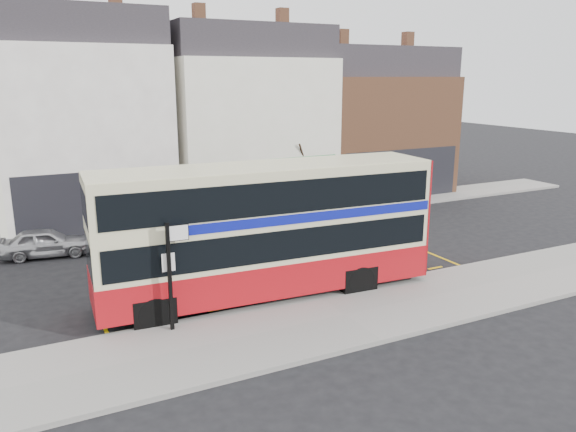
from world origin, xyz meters
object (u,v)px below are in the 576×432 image
bus_stop_post (171,267)px  car_silver (46,242)px  car_grey (257,219)px  double_decker_bus (267,229)px  car_white (346,208)px  street_tree_right (296,151)px

bus_stop_post → car_silver: bus_stop_post is taller
car_grey → bus_stop_post: bearing=154.2°
bus_stop_post → car_grey: bus_stop_post is taller
bus_stop_post → car_grey: (6.72, 9.14, -1.39)m
bus_stop_post → car_silver: bearing=108.8°
double_decker_bus → car_grey: size_ratio=2.68×
car_grey → car_silver: bearing=96.9°
car_white → bus_stop_post: bearing=143.8°
double_decker_bus → car_grey: (2.95, 7.68, -1.73)m
street_tree_right → bus_stop_post: bearing=-130.2°
car_grey → street_tree_right: 5.82m
double_decker_bus → car_silver: (-6.67, 8.29, -1.83)m
car_silver → street_tree_right: street_tree_right is taller
car_silver → street_tree_right: 14.07m
car_silver → street_tree_right: size_ratio=0.73×
car_white → car_silver: bearing=104.4°
bus_stop_post → car_white: bus_stop_post is taller
double_decker_bus → car_grey: bearing=72.2°
car_silver → car_grey: size_ratio=0.83×
bus_stop_post → street_tree_right: bearing=52.0°
bus_stop_post → car_grey: 11.43m
bus_stop_post → street_tree_right: 16.46m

